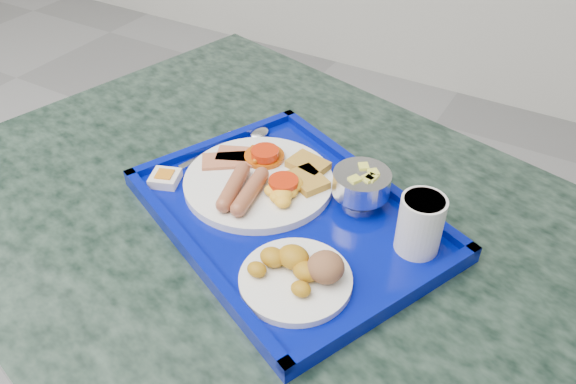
{
  "coord_description": "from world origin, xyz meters",
  "views": [
    {
      "loc": [
        1.19,
        0.46,
        1.35
      ],
      "look_at": [
        0.86,
        1.02,
        0.83
      ],
      "focal_mm": 35.0,
      "sensor_mm": 36.0,
      "label": 1
    }
  ],
  "objects_px": {
    "main_plate": "(263,180)",
    "juice_cup": "(420,223)",
    "table": "(295,316)",
    "fruit_bowl": "(362,184)",
    "tray": "(288,215)",
    "bread_plate": "(300,273)"
  },
  "relations": [
    {
      "from": "table",
      "to": "bread_plate",
      "type": "height_order",
      "value": "bread_plate"
    },
    {
      "from": "main_plate",
      "to": "bread_plate",
      "type": "distance_m",
      "value": 0.21
    },
    {
      "from": "main_plate",
      "to": "juice_cup",
      "type": "distance_m",
      "value": 0.27
    },
    {
      "from": "tray",
      "to": "bread_plate",
      "type": "bearing_deg",
      "value": -53.1
    },
    {
      "from": "tray",
      "to": "juice_cup",
      "type": "height_order",
      "value": "juice_cup"
    },
    {
      "from": "table",
      "to": "fruit_bowl",
      "type": "distance_m",
      "value": 0.28
    },
    {
      "from": "tray",
      "to": "bread_plate",
      "type": "height_order",
      "value": "bread_plate"
    },
    {
      "from": "main_plate",
      "to": "fruit_bowl",
      "type": "height_order",
      "value": "fruit_bowl"
    },
    {
      "from": "table",
      "to": "fruit_bowl",
      "type": "xyz_separation_m",
      "value": [
        0.06,
        0.09,
        0.25
      ]
    },
    {
      "from": "tray",
      "to": "main_plate",
      "type": "height_order",
      "value": "main_plate"
    },
    {
      "from": "main_plate",
      "to": "bread_plate",
      "type": "height_order",
      "value": "bread_plate"
    },
    {
      "from": "tray",
      "to": "juice_cup",
      "type": "distance_m",
      "value": 0.2
    },
    {
      "from": "tray",
      "to": "juice_cup",
      "type": "xyz_separation_m",
      "value": [
        0.19,
        0.03,
        0.05
      ]
    },
    {
      "from": "bread_plate",
      "to": "juice_cup",
      "type": "distance_m",
      "value": 0.18
    },
    {
      "from": "bread_plate",
      "to": "fruit_bowl",
      "type": "bearing_deg",
      "value": 89.53
    },
    {
      "from": "tray",
      "to": "fruit_bowl",
      "type": "height_order",
      "value": "fruit_bowl"
    },
    {
      "from": "table",
      "to": "tray",
      "type": "relative_size",
      "value": 2.53
    },
    {
      "from": "bread_plate",
      "to": "tray",
      "type": "bearing_deg",
      "value": 126.9
    },
    {
      "from": "table",
      "to": "fruit_bowl",
      "type": "height_order",
      "value": "fruit_bowl"
    },
    {
      "from": "fruit_bowl",
      "to": "juice_cup",
      "type": "relative_size",
      "value": 1.0
    },
    {
      "from": "tray",
      "to": "table",
      "type": "bearing_deg",
      "value": -35.72
    },
    {
      "from": "juice_cup",
      "to": "main_plate",
      "type": "bearing_deg",
      "value": 178.2
    }
  ]
}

